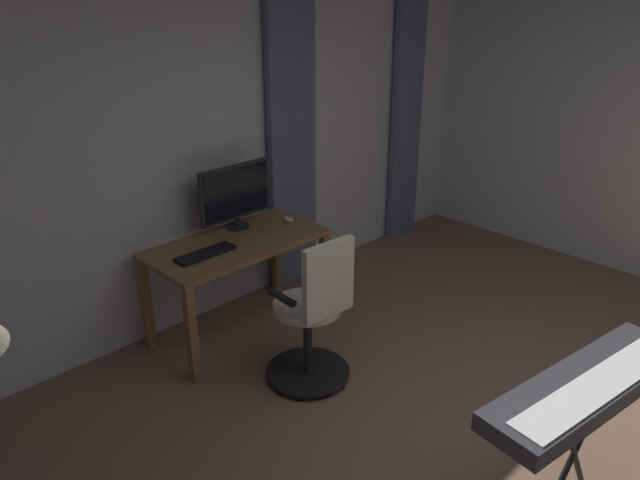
# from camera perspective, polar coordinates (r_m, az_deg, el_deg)

# --- Properties ---
(ground_plane) EXTENTS (7.44, 7.44, 0.00)m
(ground_plane) POSITION_cam_1_polar(r_m,az_deg,el_deg) (3.73, 21.12, -19.83)
(ground_plane) COLOR #80624A
(back_room_partition) EXTENTS (5.72, 0.10, 2.86)m
(back_room_partition) POSITION_cam_1_polar(r_m,az_deg,el_deg) (4.68, -9.06, 10.35)
(back_room_partition) COLOR silver
(back_room_partition) RESTS_ON ground
(curtain_left_panel) EXTENTS (0.40, 0.06, 2.53)m
(curtain_left_panel) POSITION_cam_1_polar(r_m,az_deg,el_deg) (6.08, 8.12, 11.77)
(curtain_left_panel) COLOR slate
(curtain_left_panel) RESTS_ON ground
(curtain_right_panel) EXTENTS (0.48, 0.06, 2.53)m
(curtain_right_panel) POSITION_cam_1_polar(r_m,az_deg,el_deg) (4.99, -2.65, 9.46)
(curtain_right_panel) COLOR slate
(curtain_right_panel) RESTS_ON ground
(desk) EXTENTS (1.29, 0.64, 0.74)m
(desk) POSITION_cam_1_polar(r_m,az_deg,el_deg) (4.41, -7.76, -1.34)
(desk) COLOR olive
(desk) RESTS_ON ground
(office_chair) EXTENTS (0.56, 0.56, 1.04)m
(office_chair) POSITION_cam_1_polar(r_m,az_deg,el_deg) (3.87, -0.58, -7.25)
(office_chair) COLOR black
(office_chair) RESTS_ON ground
(computer_monitor) EXTENTS (0.62, 0.18, 0.48)m
(computer_monitor) POSITION_cam_1_polar(r_m,az_deg,el_deg) (4.52, -7.92, 4.32)
(computer_monitor) COLOR #232328
(computer_monitor) RESTS_ON desk
(computer_keyboard) EXTENTS (0.43, 0.13, 0.02)m
(computer_keyboard) POSITION_cam_1_polar(r_m,az_deg,el_deg) (4.17, -10.69, -1.26)
(computer_keyboard) COLOR black
(computer_keyboard) RESTS_ON desk
(computer_mouse) EXTENTS (0.06, 0.10, 0.04)m
(computer_mouse) POSITION_cam_1_polar(r_m,az_deg,el_deg) (4.67, -3.00, 1.96)
(computer_mouse) COLOR white
(computer_mouse) RESTS_ON desk
(piano_keyboard) EXTENTS (1.26, 0.49, 0.79)m
(piano_keyboard) POSITION_cam_1_polar(r_m,az_deg,el_deg) (3.12, 23.85, -12.63)
(piano_keyboard) COLOR black
(piano_keyboard) RESTS_ON ground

